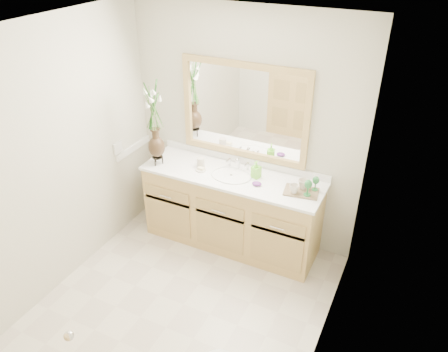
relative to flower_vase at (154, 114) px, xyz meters
The scene contains 22 objects.
floor 1.82m from the flower_vase, 48.45° to the right, with size 2.60×2.60×0.00m, color beige.
ceiling 1.56m from the flower_vase, 48.45° to the right, with size 2.40×2.60×0.02m, color white.
wall_back 0.91m from the flower_vase, 27.83° to the left, with size 2.40×0.02×2.40m, color beige.
wall_front 2.33m from the flower_vase, 70.25° to the right, with size 2.40×0.02×2.40m, color beige.
wall_left 1.00m from the flower_vase, 115.11° to the right, with size 0.02×2.60×2.40m, color beige.
wall_right 2.18m from the flower_vase, 24.05° to the right, with size 0.02×2.60×2.40m, color beige.
vanity 1.26m from the flower_vase, ahead, with size 1.80×0.55×0.80m.
counter 0.98m from the flower_vase, ahead, with size 1.84×0.57×0.03m, color white.
sink 1.00m from the flower_vase, ahead, with size 0.38×0.34×0.23m.
mirror 0.88m from the flower_vase, 26.56° to the left, with size 1.32×0.04×0.97m.
switch_plate 0.58m from the flower_vase, 163.26° to the right, with size 0.02×0.12×0.12m, color white.
door 2.26m from the flower_vase, 77.41° to the right, with size 0.80×0.03×2.00m, color tan.
flower_vase is the anchor object (origin of this frame).
tumbler 0.68m from the flower_vase, 18.07° to the left, with size 0.08×0.08×0.10m, color beige.
soap_dish 0.72m from the flower_vase, ahead, with size 0.11×0.11×0.03m.
soap_bottle 1.14m from the flower_vase, 10.63° to the left, with size 0.07×0.07×0.16m, color #71DB33.
purple_dish 1.21m from the flower_vase, ahead, with size 0.09×0.07×0.03m, color #5D2672.
tray 1.60m from the flower_vase, ahead, with size 0.31×0.21×0.02m, color brown.
mug_left 1.53m from the flower_vase, ahead, with size 0.09×0.08×0.09m, color beige.
mug_right 1.58m from the flower_vase, ahead, with size 0.10×0.09×0.10m, color beige.
goblet_front 1.63m from the flower_vase, ahead, with size 0.07×0.07×0.16m.
goblet_back 1.68m from the flower_vase, ahead, with size 0.06×0.06×0.14m.
Camera 1 is at (1.57, -2.37, 2.99)m, focal length 35.00 mm.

